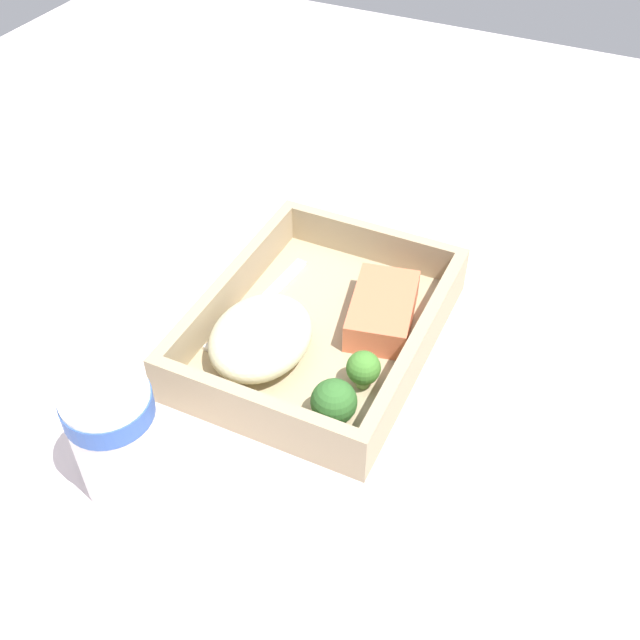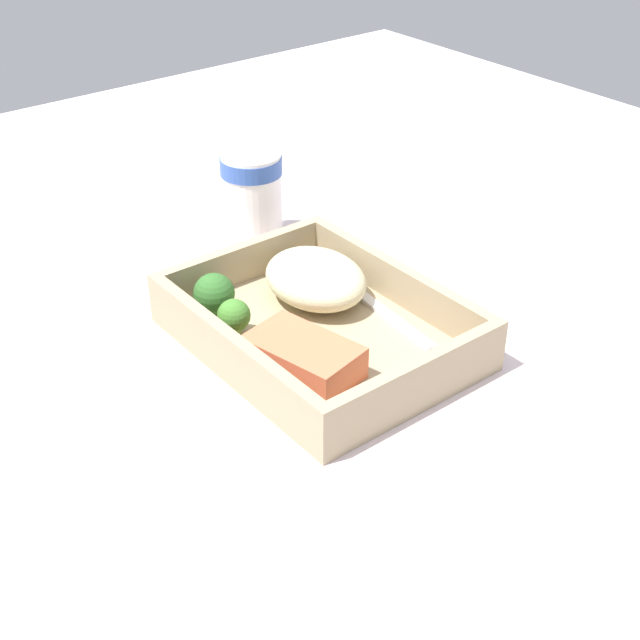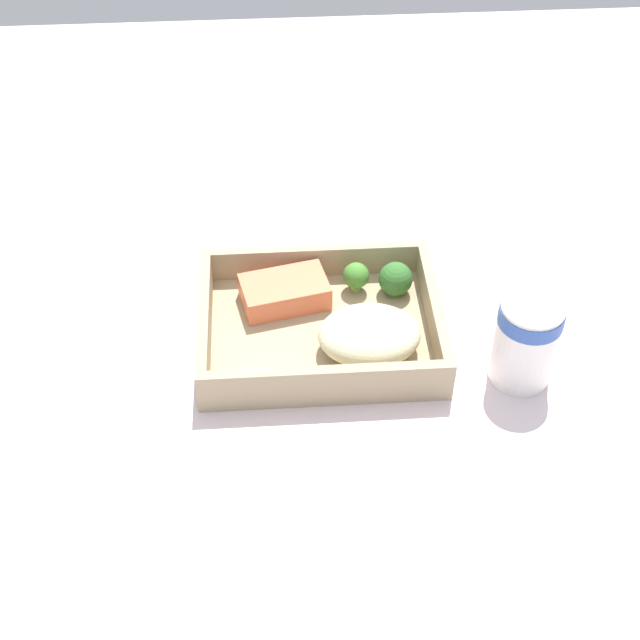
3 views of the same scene
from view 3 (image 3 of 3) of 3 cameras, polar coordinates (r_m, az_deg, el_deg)
name	(u,v)px [view 3 (image 3 of 3)]	position (r cm, az deg, el deg)	size (l,w,h in cm)	color
ground_plane	(320,343)	(102.50, 0.00, -1.48)	(160.00, 160.00, 2.00)	silver
takeout_tray	(320,333)	(101.35, 0.00, -0.85)	(26.94, 20.71, 1.20)	tan
tray_rim	(320,317)	(99.53, 0.00, 0.20)	(26.94, 20.71, 3.96)	tan
salmon_fillet	(285,292)	(103.28, -2.28, 1.80)	(9.84, 5.86, 3.05)	#E36E49
mashed_potatoes	(369,335)	(97.17, 3.17, -0.97)	(11.24, 9.01, 4.66)	beige
broccoli_floret_1	(396,279)	(104.41, 4.85, 2.62)	(4.01, 4.01, 4.13)	#809D57
broccoli_floret_2	(356,276)	(104.42, 2.32, 2.83)	(3.10, 3.10, 3.78)	#74A050
fork	(327,374)	(95.91, 0.45, -3.50)	(15.89, 3.19, 0.44)	silver
paper_cup	(526,338)	(95.97, 13.07, -1.11)	(6.82, 6.82, 10.47)	white
receipt_slip	(240,214)	(119.22, -5.14, 6.78)	(7.33, 13.99, 0.24)	white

